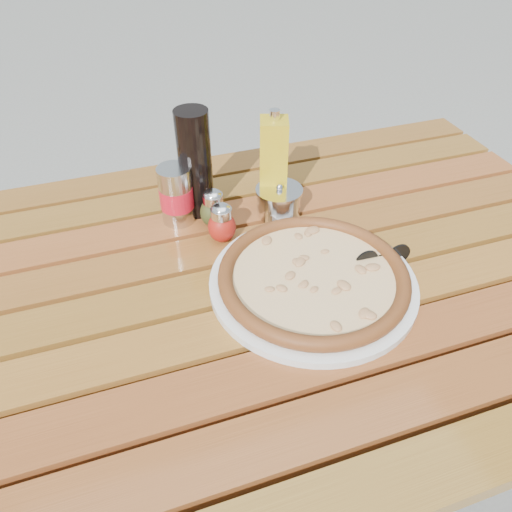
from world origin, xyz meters
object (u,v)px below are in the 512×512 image
object	(u,v)px
pizza	(313,276)
soda_can	(176,195)
dark_bottle	(195,164)
oregano_shaker	(213,209)
parmesan_tin	(279,201)
olive_oil_cruet	(273,163)
sunglasses	(382,258)
plate	(313,283)
table	(259,305)
pepper_shaker	(222,223)

from	to	relation	value
pizza	soda_can	world-z (taller)	soda_can
pizza	dark_bottle	size ratio (longest dim) A/B	1.60
oregano_shaker	parmesan_tin	world-z (taller)	oregano_shaker
olive_oil_cruet	pizza	bearing A→B (deg)	-94.79
dark_bottle	sunglasses	bearing A→B (deg)	-45.25
plate	table	bearing A→B (deg)	145.47
oregano_shaker	dark_bottle	world-z (taller)	dark_bottle
dark_bottle	olive_oil_cruet	xyz separation A→B (m)	(0.15, -0.03, -0.01)
dark_bottle	soda_can	size ratio (longest dim) A/B	1.83
plate	parmesan_tin	size ratio (longest dim) A/B	3.05
plate	pepper_shaker	xyz separation A→B (m)	(-0.11, 0.18, 0.03)
pepper_shaker	soda_can	world-z (taller)	soda_can
pepper_shaker	table	bearing A→B (deg)	-74.61
dark_bottle	sunglasses	distance (m)	0.40
table	sunglasses	bearing A→B (deg)	-10.69
pizza	soda_can	size ratio (longest dim) A/B	2.93
oregano_shaker	soda_can	distance (m)	0.08
table	dark_bottle	world-z (taller)	dark_bottle
pepper_shaker	oregano_shaker	size ratio (longest dim) A/B	1.00
sunglasses	oregano_shaker	bearing A→B (deg)	142.66
plate	pizza	world-z (taller)	pizza
pizza	sunglasses	distance (m)	0.14
olive_oil_cruet	plate	bearing A→B (deg)	-94.79
plate	parmesan_tin	world-z (taller)	parmesan_tin
oregano_shaker	parmesan_tin	bearing A→B (deg)	-1.90
soda_can	parmesan_tin	size ratio (longest dim) A/B	1.02
soda_can	parmesan_tin	xyz separation A→B (m)	(0.20, -0.04, -0.03)
dark_bottle	olive_oil_cruet	bearing A→B (deg)	-9.71
pizza	pepper_shaker	distance (m)	0.21
plate	oregano_shaker	world-z (taller)	oregano_shaker
soda_can	olive_oil_cruet	size ratio (longest dim) A/B	0.57
table	pepper_shaker	world-z (taller)	pepper_shaker
pizza	parmesan_tin	world-z (taller)	parmesan_tin
table	plate	bearing A→B (deg)	-34.53
oregano_shaker	table	bearing A→B (deg)	-78.25
pizza	dark_bottle	xyz separation A→B (m)	(-0.13, 0.29, 0.09)
plate	soda_can	size ratio (longest dim) A/B	3.00
soda_can	olive_oil_cruet	distance (m)	0.20
table	pizza	distance (m)	0.14
pepper_shaker	dark_bottle	xyz separation A→B (m)	(-0.02, 0.11, 0.07)
pizza	sunglasses	xyz separation A→B (m)	(0.14, 0.01, -0.01)
table	pepper_shaker	distance (m)	0.17
oregano_shaker	dark_bottle	xyz separation A→B (m)	(-0.02, 0.06, 0.07)
pepper_shaker	olive_oil_cruet	world-z (taller)	olive_oil_cruet
soda_can	sunglasses	bearing A→B (deg)	-38.55
plate	pizza	distance (m)	0.02
oregano_shaker	soda_can	bearing A→B (deg)	148.16
table	sunglasses	world-z (taller)	sunglasses
plate	dark_bottle	distance (m)	0.33
oregano_shaker	dark_bottle	size ratio (longest dim) A/B	0.37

